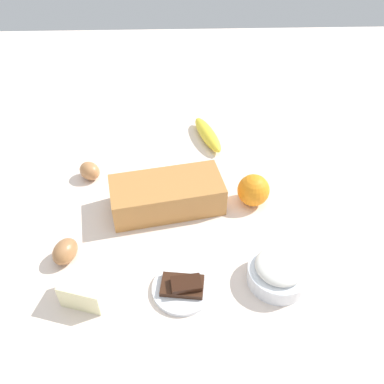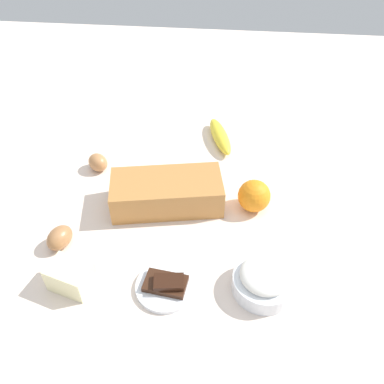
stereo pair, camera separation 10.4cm
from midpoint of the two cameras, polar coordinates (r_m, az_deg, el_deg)
The scene contains 9 objects.
ground_plane at distance 1.07m, azimuth 2.77°, elevation -2.09°, with size 2.40×2.40×0.02m, color beige.
loaf_pan at distance 1.03m, azimuth -0.70°, elevation -0.14°, with size 0.30×0.18×0.08m.
flour_bowl at distance 0.89m, azimuth 13.44°, elevation -12.11°, with size 0.13×0.13×0.07m.
banana at distance 1.27m, azimuth 6.32°, elevation 7.71°, with size 0.19×0.04×0.04m, color yellow.
orange_fruit at distance 1.05m, azimuth 11.53°, elevation -0.54°, with size 0.08×0.08×0.08m, color orange.
butter_block at distance 0.90m, azimuth -13.46°, elevation -11.66°, with size 0.09×0.06×0.06m, color #F4EDB2.
egg_near_butter at distance 1.17m, azimuth -10.63°, elevation 4.00°, with size 0.05×0.05×0.06m, color #B37949.
egg_beside_bowl at distance 0.98m, azimuth -15.24°, elevation -6.37°, with size 0.05×0.05×0.07m, color #A36D42.
chocolate_plate at distance 0.89m, azimuth -0.25°, elevation -13.14°, with size 0.13×0.13×0.03m.
Camera 2 is at (0.08, -0.76, 0.74)m, focal length 37.99 mm.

